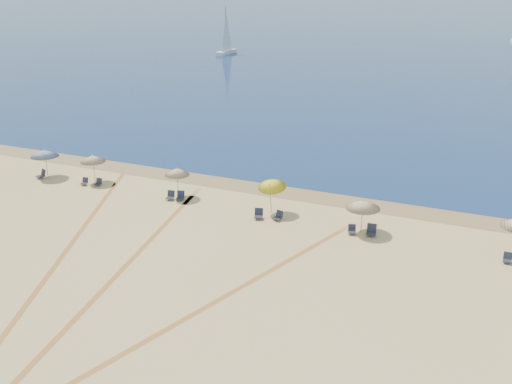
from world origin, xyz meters
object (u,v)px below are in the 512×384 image
chair_4 (181,196)px  chair_9 (508,258)px  umbrella_1 (93,158)px  umbrella_2 (177,172)px  umbrella_0 (45,153)px  umbrella_3 (272,184)px  chair_0 (42,174)px  chair_7 (352,230)px  umbrella_4 (363,204)px  chair_1 (85,182)px  chair_2 (98,182)px  sailboat_2 (226,40)px  chair_6 (278,216)px  chair_8 (371,231)px  chair_5 (259,214)px  chair_3 (171,196)px

chair_4 → chair_9: 22.70m
umbrella_1 → umbrella_2: size_ratio=0.99×
umbrella_0 → umbrella_3: 19.92m
umbrella_3 → chair_0: size_ratio=3.05×
chair_4 → chair_7: 13.28m
umbrella_3 → umbrella_4: 6.62m
umbrella_4 → chair_4: (-13.74, 0.21, -1.65)m
umbrella_2 → chair_1: umbrella_2 is taller
chair_0 → chair_7: chair_0 is taller
chair_2 → chair_7: bearing=-7.6°
umbrella_2 → chair_0: (-12.47, -0.78, -1.71)m
umbrella_0 → umbrella_1: umbrella_0 is taller
umbrella_1 → sailboat_2: 73.23m
chair_9 → sailboat_2: (-52.25, 71.82, 2.52)m
umbrella_0 → umbrella_1: 4.46m
umbrella_3 → chair_2: 14.84m
chair_6 → chair_8: size_ratio=0.96×
chair_5 → chair_6: bearing=-5.5°
umbrella_3 → umbrella_4: size_ratio=1.18×
chair_7 → chair_3: bearing=159.7°
umbrella_3 → chair_3: size_ratio=3.72×
umbrella_4 → chair_3: umbrella_4 is taller
umbrella_0 → chair_4: 12.89m
chair_1 → chair_6: bearing=-7.1°
chair_0 → chair_1: 4.25m
chair_8 → chair_9: size_ratio=1.31×
chair_3 → chair_7: size_ratio=1.02×
chair_9 → sailboat_2: sailboat_2 is taller
chair_6 → chair_8: (6.43, 0.06, 0.04)m
chair_0 → chair_4: bearing=24.6°
sailboat_2 → umbrella_0: bearing=-74.9°
chair_5 → sailboat_2: size_ratio=0.09×
sailboat_2 → umbrella_1: bearing=-71.4°
chair_3 → chair_7: chair_3 is taller
umbrella_4 → chair_6: bearing=-176.3°
chair_8 → umbrella_3: bearing=166.5°
chair_2 → chair_7: chair_7 is taller
chair_2 → chair_4: 7.56m
chair_1 → chair_5: bearing=-8.3°
chair_2 → sailboat_2: sailboat_2 is taller
chair_2 → chair_7: (20.82, -0.87, 0.01)m
umbrella_0 → umbrella_2: umbrella_0 is taller
chair_7 → chair_8: bearing=-6.4°
umbrella_1 → chair_1: size_ratio=3.81×
chair_6 → chair_1: bearing=-164.8°
umbrella_2 → chair_5: 7.49m
chair_8 → chair_9: 8.22m
umbrella_0 → chair_3: (12.03, -0.40, -1.76)m
umbrella_2 → chair_1: 8.43m
umbrella_1 → chair_7: (21.60, -1.45, -1.74)m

